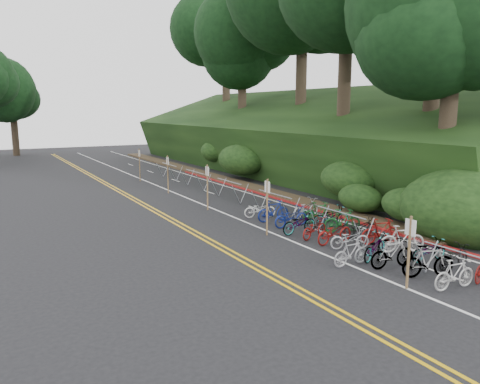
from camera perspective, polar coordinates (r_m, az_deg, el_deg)
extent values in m
plane|color=black|center=(16.48, 11.07, -9.46)|extent=(120.00, 120.00, 0.00)
cube|color=gold|center=(23.81, -8.90, -3.30)|extent=(0.12, 80.00, 0.01)
cube|color=gold|center=(23.91, -8.23, -3.22)|extent=(0.12, 80.00, 0.01)
cube|color=silver|center=(25.05, -2.14, -2.52)|extent=(0.12, 80.00, 0.01)
cube|color=silver|center=(27.19, 5.74, -1.56)|extent=(0.12, 80.00, 0.01)
cube|color=silver|center=(17.37, 23.37, -9.08)|extent=(0.10, 1.60, 0.01)
cube|color=silver|center=(21.32, 10.44, -4.93)|extent=(0.10, 1.60, 0.01)
cube|color=silver|center=(26.06, 1.96, -2.02)|extent=(0.10, 1.60, 0.01)
cube|color=silver|center=(31.24, -3.79, -0.01)|extent=(0.10, 1.60, 0.01)
cube|color=silver|center=(36.67, -7.87, 1.41)|extent=(0.10, 1.60, 0.01)
cube|color=silver|center=(42.25, -10.89, 2.46)|extent=(0.10, 1.60, 0.01)
cube|color=silver|center=(47.93, -13.20, 3.26)|extent=(0.10, 1.60, 0.01)
cube|color=maroon|center=(29.08, 4.28, -0.68)|extent=(0.25, 28.00, 0.10)
cube|color=black|center=(41.32, 5.63, 6.32)|extent=(12.32, 44.00, 9.11)
cube|color=#382819|center=(37.98, -3.24, 1.90)|extent=(1.40, 44.00, 0.16)
ellipsoid|color=#284C19|center=(23.23, 19.91, -1.50)|extent=(2.00, 2.80, 1.60)
ellipsoid|color=#284C19|center=(27.13, 13.09, 1.52)|extent=(2.60, 3.64, 2.08)
ellipsoid|color=#284C19|center=(32.42, 7.51, 3.84)|extent=(2.20, 3.08, 1.76)
ellipsoid|color=#284C19|center=(36.69, 0.09, 3.96)|extent=(3.00, 4.20, 2.40)
ellipsoid|color=#284C19|center=(42.28, -3.12, 4.98)|extent=(2.40, 3.36, 1.92)
ellipsoid|color=#284C19|center=(46.38, -3.89, 6.27)|extent=(2.80, 3.92, 2.24)
ellipsoid|color=#284C19|center=(25.13, 14.42, -0.71)|extent=(1.80, 2.52, 1.44)
ellipsoid|color=#284C19|center=(36.06, 4.72, 5.48)|extent=(3.20, 4.48, 2.56)
ellipsoid|color=black|center=(22.35, 26.13, -1.93)|extent=(5.28, 6.16, 3.52)
cylinder|color=#2D2319|center=(24.65, 23.84, 5.88)|extent=(0.80, 0.80, 5.64)
ellipsoid|color=black|center=(24.89, 24.71, 17.74)|extent=(7.72, 7.72, 7.33)
cylinder|color=#2D2319|center=(28.44, 22.33, 10.97)|extent=(0.87, 0.87, 6.95)
cylinder|color=#2D2319|center=(31.83, 12.51, 10.37)|extent=(0.85, 0.85, 6.51)
ellipsoid|color=black|center=(32.45, 12.94, 21.07)|extent=(9.26, 9.26, 8.80)
cylinder|color=#2D2319|center=(39.64, 7.43, 12.05)|extent=(0.89, 0.89, 7.38)
ellipsoid|color=black|center=(40.47, 7.67, 21.82)|extent=(10.61, 10.61, 10.08)
cylinder|color=#2D2319|center=(45.76, 0.26, 10.54)|extent=(0.82, 0.82, 6.08)
ellipsoid|color=black|center=(46.14, 0.27, 17.35)|extent=(8.10, 8.10, 7.70)
cylinder|color=#2D2319|center=(54.00, -1.69, 11.66)|extent=(0.87, 0.87, 6.95)
ellipsoid|color=black|center=(54.55, -1.73, 18.36)|extent=(9.65, 9.65, 9.16)
cylinder|color=#2D2319|center=(61.93, -25.75, 6.43)|extent=(0.78, 0.78, 5.21)
ellipsoid|color=black|center=(61.89, -26.08, 10.70)|extent=(6.75, 6.75, 6.42)
cylinder|color=gray|center=(16.21, 25.29, -6.64)|extent=(0.05, 2.68, 0.05)
cylinder|color=gray|center=(16.85, 21.14, -7.62)|extent=(0.54, 0.04, 1.05)
cylinder|color=gray|center=(17.27, 22.33, -7.27)|extent=(0.54, 0.04, 1.05)
cylinder|color=gray|center=(20.25, 12.14, -2.44)|extent=(0.05, 3.00, 0.05)
cylinder|color=gray|center=(19.20, 14.22, -4.98)|extent=(0.58, 0.04, 1.13)
cylinder|color=gray|center=(19.59, 15.41, -4.74)|extent=(0.58, 0.04, 1.13)
cylinder|color=gray|center=(21.24, 9.01, -3.35)|extent=(0.58, 0.04, 1.13)
cylinder|color=gray|center=(21.59, 10.18, -3.17)|extent=(0.58, 0.04, 1.13)
cylinder|color=gray|center=(24.13, 4.26, -0.25)|extent=(0.05, 3.00, 0.05)
cylinder|color=gray|center=(22.96, 5.60, -2.26)|extent=(0.58, 0.04, 1.13)
cylinder|color=gray|center=(23.28, 6.73, -2.11)|extent=(0.58, 0.04, 1.13)
cylinder|color=gray|center=(25.25, 1.95, -1.09)|extent=(0.58, 0.04, 1.13)
cylinder|color=gray|center=(25.54, 3.02, -0.97)|extent=(0.58, 0.04, 1.13)
cylinder|color=gray|center=(28.36, -1.36, 1.33)|extent=(0.05, 3.00, 0.05)
cylinder|color=gray|center=(27.11, -0.48, -0.31)|extent=(0.58, 0.04, 1.13)
cylinder|color=gray|center=(27.39, 0.55, -0.21)|extent=(0.58, 0.04, 1.13)
cylinder|color=gray|center=(29.56, -3.12, 0.54)|extent=(0.58, 0.04, 1.13)
cylinder|color=gray|center=(29.81, -2.15, 0.63)|extent=(0.58, 0.04, 1.13)
cylinder|color=gray|center=(32.81, -5.49, 2.47)|extent=(0.05, 3.00, 0.05)
cylinder|color=gray|center=(31.52, -4.90, 1.11)|extent=(0.58, 0.04, 1.13)
cylinder|color=gray|center=(31.75, -3.98, 1.19)|extent=(0.58, 0.04, 1.13)
cylinder|color=gray|center=(34.06, -6.87, 1.75)|extent=(0.58, 0.04, 1.13)
cylinder|color=gray|center=(34.27, -6.00, 1.82)|extent=(0.58, 0.04, 1.13)
cylinder|color=gray|center=(37.40, -8.62, 3.33)|extent=(0.05, 3.00, 0.05)
cylinder|color=gray|center=(36.08, -8.22, 2.18)|extent=(0.58, 0.04, 1.13)
cylinder|color=gray|center=(36.28, -7.39, 2.24)|extent=(0.58, 0.04, 1.13)
cylinder|color=gray|center=(38.68, -9.73, 2.66)|extent=(0.58, 0.04, 1.13)
cylinder|color=gray|center=(38.87, -8.96, 2.72)|extent=(0.58, 0.04, 1.13)
cylinder|color=brown|center=(15.21, 19.89, -7.00)|extent=(0.08, 0.08, 2.30)
cube|color=silver|center=(15.01, 20.07, -4.08)|extent=(0.02, 0.40, 0.50)
cylinder|color=brown|center=(20.36, 3.32, -1.88)|extent=(0.08, 0.08, 2.50)
cube|color=silver|center=(20.19, 3.35, 0.62)|extent=(0.02, 0.40, 0.50)
cylinder|color=brown|center=(25.52, -3.99, 0.55)|extent=(0.08, 0.08, 2.50)
cube|color=silver|center=(25.38, -4.02, 2.55)|extent=(0.02, 0.40, 0.50)
cylinder|color=brown|center=(30.98, -8.79, 2.14)|extent=(0.08, 0.08, 2.50)
cube|color=silver|center=(30.87, -8.84, 3.79)|extent=(0.02, 0.40, 0.50)
cylinder|color=brown|center=(36.61, -12.14, 3.24)|extent=(0.08, 0.08, 2.50)
cube|color=silver|center=(36.52, -12.19, 4.64)|extent=(0.02, 0.40, 0.50)
imported|color=#9E9EA3|center=(17.06, 13.39, -7.21)|extent=(0.44, 1.56, 0.94)
imported|color=beige|center=(15.91, 24.71, -9.07)|extent=(0.62, 1.67, 0.98)
imported|color=slate|center=(16.66, 21.96, -7.81)|extent=(1.11, 1.90, 1.10)
imported|color=black|center=(17.94, 24.59, -7.17)|extent=(0.67, 1.64, 0.84)
imported|color=slate|center=(17.17, 18.07, -7.12)|extent=(0.78, 1.82, 1.06)
imported|color=slate|center=(18.40, 22.03, -6.57)|extent=(0.66, 1.64, 0.84)
imported|color=slate|center=(17.97, 16.09, -6.47)|extent=(1.22, 1.87, 0.93)
imported|color=beige|center=(19.10, 19.19, -5.41)|extent=(1.13, 1.87, 1.09)
imported|color=#9E9EA3|center=(19.04, 13.23, -5.54)|extent=(1.06, 1.70, 0.84)
imported|color=maroon|center=(19.99, 16.77, -4.60)|extent=(0.89, 1.87, 1.09)
imported|color=maroon|center=(19.63, 11.43, -4.80)|extent=(0.80, 1.91, 0.98)
imported|color=black|center=(20.72, 14.47, -4.19)|extent=(0.83, 1.84, 0.94)
imported|color=maroon|center=(20.30, 9.04, -4.37)|extent=(1.07, 1.78, 0.88)
imported|color=#144C1E|center=(21.47, 12.37, -3.42)|extent=(0.96, 1.86, 1.08)
imported|color=slate|center=(20.93, 7.23, -3.79)|extent=(0.73, 1.84, 0.95)
imported|color=slate|center=(22.32, 10.99, -2.97)|extent=(1.01, 1.98, 0.99)
imported|color=navy|center=(22.07, 6.24, -3.01)|extent=(0.68, 1.86, 0.97)
imported|color=#144C1E|center=(22.99, 9.57, -2.46)|extent=(0.67, 1.79, 1.05)
imported|color=navy|center=(23.05, 4.08, -2.30)|extent=(0.53, 1.77, 1.06)
imported|color=#9E9EA3|center=(24.07, 8.04, -1.94)|extent=(1.06, 1.97, 0.98)
imported|color=beige|center=(23.86, 2.43, -2.11)|extent=(1.03, 1.73, 0.86)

